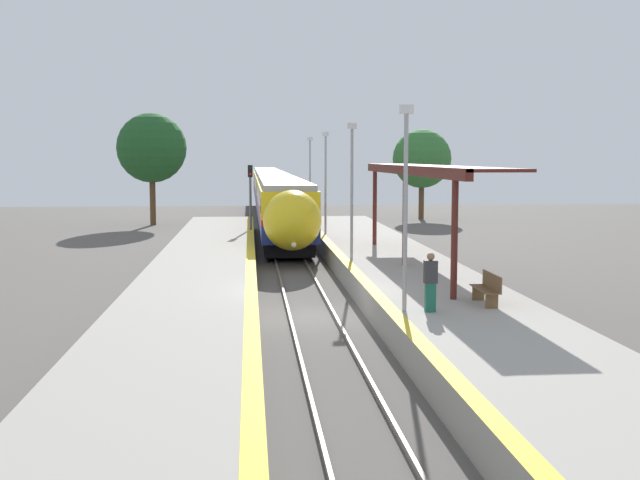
# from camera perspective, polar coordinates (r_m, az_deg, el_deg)

# --- Properties ---
(ground_plane) EXTENTS (120.00, 120.00, 0.00)m
(ground_plane) POSITION_cam_1_polar(r_m,az_deg,el_deg) (25.86, -0.59, -5.52)
(ground_plane) COLOR #56514C
(rail_left) EXTENTS (0.08, 90.00, 0.15)m
(rail_left) POSITION_cam_1_polar(r_m,az_deg,el_deg) (25.80, -2.19, -5.38)
(rail_left) COLOR slate
(rail_left) RESTS_ON ground_plane
(rail_right) EXTENTS (0.08, 90.00, 0.15)m
(rail_right) POSITION_cam_1_polar(r_m,az_deg,el_deg) (25.91, 1.00, -5.33)
(rail_right) COLOR slate
(rail_right) RESTS_ON ground_plane
(train) EXTENTS (2.85, 71.44, 3.79)m
(train) POSITION_cam_1_polar(r_m,az_deg,el_deg) (71.16, -3.46, 3.51)
(train) COLOR black
(train) RESTS_ON ground_plane
(platform_right) EXTENTS (4.65, 64.00, 0.92)m
(platform_right) POSITION_cam_1_polar(r_m,az_deg,el_deg) (26.40, 8.25, -4.34)
(platform_right) COLOR #9E998E
(platform_right) RESTS_ON ground_plane
(platform_left) EXTENTS (4.21, 64.00, 0.92)m
(platform_left) POSITION_cam_1_polar(r_m,az_deg,el_deg) (25.77, -9.16, -4.60)
(platform_left) COLOR #9E998E
(platform_left) RESTS_ON ground_plane
(platform_bench) EXTENTS (0.44, 1.75, 0.89)m
(platform_bench) POSITION_cam_1_polar(r_m,az_deg,el_deg) (23.57, 11.86, -3.34)
(platform_bench) COLOR brown
(platform_bench) RESTS_ON platform_right
(person_waiting) EXTENTS (0.36, 0.22, 1.63)m
(person_waiting) POSITION_cam_1_polar(r_m,az_deg,el_deg) (22.07, 7.86, -2.93)
(person_waiting) COLOR #1E604C
(person_waiting) RESTS_ON platform_right
(railway_signal) EXTENTS (0.28, 0.28, 4.67)m
(railway_signal) POSITION_cam_1_polar(r_m,az_deg,el_deg) (46.90, -4.97, 3.09)
(railway_signal) COLOR #59595E
(railway_signal) RESTS_ON ground_plane
(lamppost_near) EXTENTS (0.36, 0.20, 5.61)m
(lamppost_near) POSITION_cam_1_polar(r_m,az_deg,el_deg) (21.84, 6.10, 3.21)
(lamppost_near) COLOR #9E9EA3
(lamppost_near) RESTS_ON platform_right
(lamppost_mid) EXTENTS (0.36, 0.20, 5.61)m
(lamppost_mid) POSITION_cam_1_polar(r_m,az_deg,el_deg) (33.15, 2.28, 4.15)
(lamppost_mid) COLOR #9E9EA3
(lamppost_mid) RESTS_ON platform_right
(lamppost_far) EXTENTS (0.36, 0.20, 5.61)m
(lamppost_far) POSITION_cam_1_polar(r_m,az_deg,el_deg) (44.53, 0.40, 4.60)
(lamppost_far) COLOR #9E9EA3
(lamppost_far) RESTS_ON platform_right
(lamppost_farthest) EXTENTS (0.36, 0.20, 5.61)m
(lamppost_farthest) POSITION_cam_1_polar(r_m,az_deg,el_deg) (55.94, -0.71, 4.86)
(lamppost_farthest) COLOR #9E9EA3
(lamppost_farthest) RESTS_ON platform_right
(station_canopy) EXTENTS (2.02, 18.17, 3.90)m
(station_canopy) POSITION_cam_1_polar(r_m,az_deg,el_deg) (31.42, 7.14, 4.84)
(station_canopy) COLOR #511E19
(station_canopy) RESTS_ON platform_right
(background_tree_left) EXTENTS (5.23, 5.23, 8.44)m
(background_tree_left) POSITION_cam_1_polar(r_m,az_deg,el_deg) (61.93, -11.89, 6.41)
(background_tree_left) COLOR brown
(background_tree_left) RESTS_ON ground_plane
(background_tree_right) EXTENTS (4.83, 4.83, 7.43)m
(background_tree_right) POSITION_cam_1_polar(r_m,az_deg,el_deg) (66.90, 7.25, 5.74)
(background_tree_right) COLOR brown
(background_tree_right) RESTS_ON ground_plane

